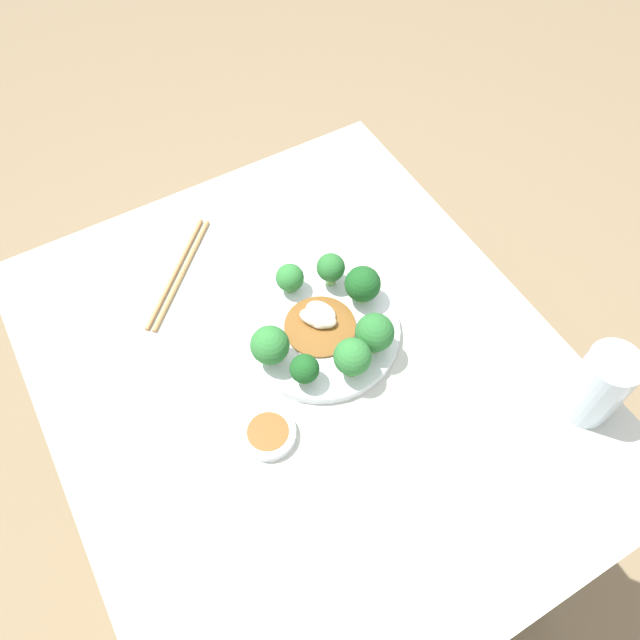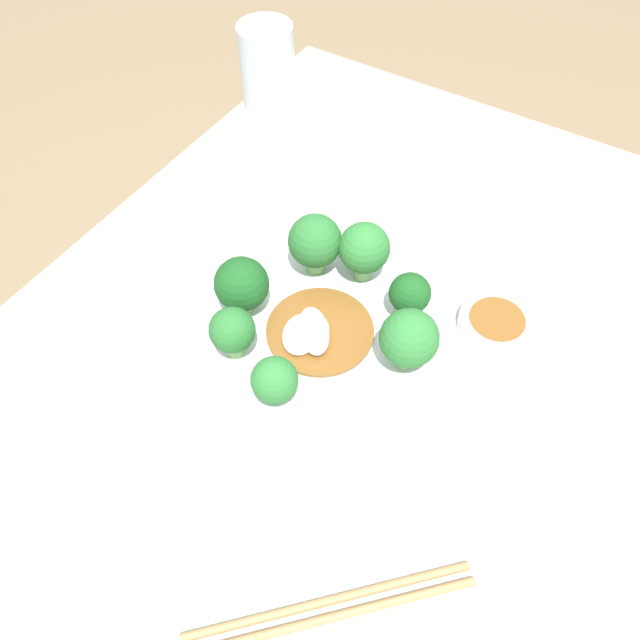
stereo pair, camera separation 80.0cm
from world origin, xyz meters
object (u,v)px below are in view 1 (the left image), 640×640
object	(u,v)px
broccoli_south	(363,284)
chopsticks	(179,272)
broccoli_west	(352,357)
sauce_dish	(268,433)
plate	(320,330)
broccoli_north	(270,345)
broccoli_southeast	(331,268)
drinking_glass	(599,385)
broccoli_east	(290,278)
broccoli_northwest	(305,369)
stirfry_center	(320,320)
broccoli_southwest	(375,333)

from	to	relation	value
broccoli_south	chopsticks	size ratio (longest dim) A/B	0.37
broccoli_west	sauce_dish	xyz separation A→B (m)	(-0.02, 0.15, -0.05)
plate	broccoli_north	size ratio (longest dim) A/B	3.55
broccoli_southeast	drinking_glass	xyz separation A→B (m)	(-0.36, -0.20, 0.01)
drinking_glass	chopsticks	bearing A→B (deg)	38.49
broccoli_southeast	broccoli_east	world-z (taller)	broccoli_southeast
broccoli_west	drinking_glass	xyz separation A→B (m)	(-0.20, -0.26, 0.01)
plate	chopsticks	world-z (taller)	plate
broccoli_northwest	broccoli_north	xyz separation A→B (m)	(0.05, 0.03, 0.01)
plate	broccoli_northwest	distance (m)	0.10
broccoli_southeast	stirfry_center	size ratio (longest dim) A/B	0.56
broccoli_southeast	broccoli_west	xyz separation A→B (m)	(-0.15, 0.06, 0.00)
drinking_glass	chopsticks	xyz separation A→B (m)	(0.50, 0.40, -0.06)
broccoli_west	sauce_dish	distance (m)	0.16
broccoli_south	broccoli_southeast	distance (m)	0.06
broccoli_south	broccoli_southwest	xyz separation A→B (m)	(-0.08, 0.03, 0.00)
stirfry_center	drinking_glass	distance (m)	0.40
sauce_dish	broccoli_south	bearing A→B (deg)	-61.52
broccoli_east	stirfry_center	size ratio (longest dim) A/B	0.47
broccoli_north	broccoli_west	size ratio (longest dim) A/B	0.98
broccoli_southwest	broccoli_south	bearing A→B (deg)	-21.48
broccoli_north	chopsticks	distance (m)	0.24
stirfry_center	sauce_dish	xyz separation A→B (m)	(-0.12, 0.15, -0.01)
broccoli_east	drinking_glass	size ratio (longest dim) A/B	0.40
chopsticks	sauce_dish	bearing A→B (deg)	179.24
broccoli_southwest	broccoli_west	xyz separation A→B (m)	(-0.02, 0.05, 0.00)
broccoli_west	broccoli_south	bearing A→B (deg)	-38.60
broccoli_east	sauce_dish	xyz separation A→B (m)	(-0.19, 0.14, -0.04)
broccoli_northwest	sauce_dish	xyz separation A→B (m)	(-0.04, 0.08, -0.04)
broccoli_north	drinking_glass	world-z (taller)	drinking_glass
broccoli_northwest	broccoli_east	xyz separation A→B (m)	(0.15, -0.06, -0.00)
stirfry_center	plate	bearing A→B (deg)	152.29
chopsticks	sauce_dish	distance (m)	0.32
plate	sauce_dish	xyz separation A→B (m)	(-0.11, 0.14, 0.00)
broccoli_north	broccoli_east	world-z (taller)	broccoli_north
broccoli_northwest	drinking_glass	xyz separation A→B (m)	(-0.23, -0.32, 0.02)
broccoli_northwest	broccoli_south	size ratio (longest dim) A/B	0.83
plate	sauce_dish	distance (m)	0.18
broccoli_southeast	broccoli_east	distance (m)	0.06
broccoli_northwest	broccoli_southeast	distance (m)	0.18
broccoli_northwest	sauce_dish	distance (m)	0.10
broccoli_west	broccoli_east	bearing A→B (deg)	1.75
broccoli_south	broccoli_west	size ratio (longest dim) A/B	0.94
broccoli_northwest	broccoli_east	bearing A→B (deg)	-21.30
broccoli_southeast	sauce_dish	size ratio (longest dim) A/B	0.79
stirfry_center	chopsticks	distance (m)	0.25
sauce_dish	broccoli_west	bearing A→B (deg)	-81.57
broccoli_southeast	stirfry_center	bearing A→B (deg)	137.54
drinking_glass	sauce_dish	xyz separation A→B (m)	(0.18, 0.41, -0.06)
drinking_glass	sauce_dish	distance (m)	0.45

